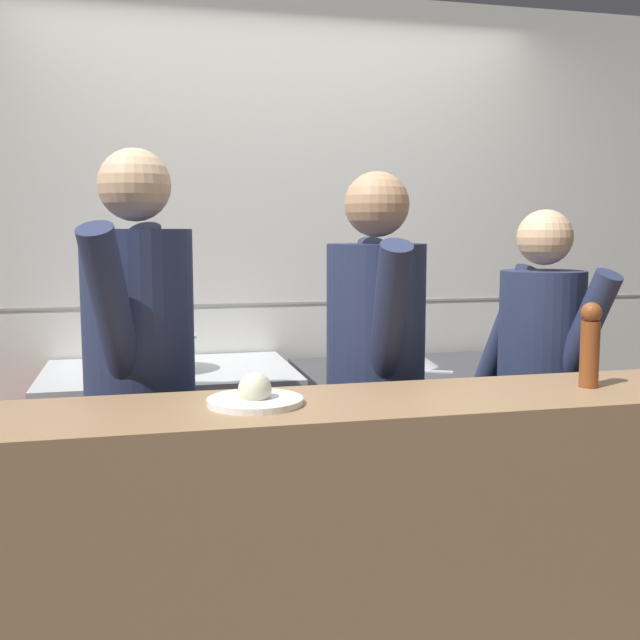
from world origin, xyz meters
The scene contains 12 objects.
wall_back_tiled centered at (0.00, 1.34, 1.30)m, with size 8.00×0.06×2.60m.
oven_range centered at (-0.54, 0.94, 0.46)m, with size 1.03×0.71×0.92m.
prep_counter centered at (0.65, 0.94, 0.44)m, with size 1.23×0.65×0.89m.
pass_counter centered at (0.11, -0.24, 0.51)m, with size 2.84×0.45×1.03m.
stock_pot centered at (-0.59, 0.90, 1.00)m, with size 0.33×0.33×0.15m.
mixing_bowl_steel centered at (0.53, 0.96, 0.93)m, with size 0.28×0.28×0.09m.
chefs_knife centered at (0.44, 0.85, 0.89)m, with size 0.38×0.21×0.02m.
plated_dish_main centered at (-0.35, -0.23, 1.05)m, with size 0.26×0.26×0.09m.
pepper_mill centered at (0.67, -0.24, 1.16)m, with size 0.06×0.06×0.26m.
chef_head_cook centered at (-0.66, 0.27, 0.98)m, with size 0.46×0.76×1.76m.
chef_sous centered at (0.15, 0.26, 0.95)m, with size 0.38×0.75×1.70m.
chef_line centered at (0.83, 0.33, 0.88)m, with size 0.40×0.68×1.58m.
Camera 1 is at (-0.65, -2.21, 1.50)m, focal length 42.00 mm.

